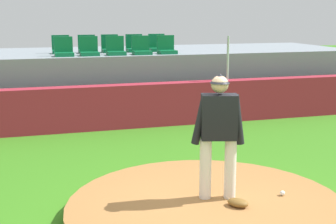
{
  "coord_description": "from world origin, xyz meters",
  "views": [
    {
      "loc": [
        -2.24,
        -5.73,
        2.81
      ],
      "look_at": [
        0.0,
        1.94,
        1.12
      ],
      "focal_mm": 50.38,
      "sensor_mm": 36.0,
      "label": 1
    }
  ],
  "objects_px": {
    "stadium_chair_9": "(157,46)",
    "stadium_chair_3": "(141,49)",
    "stadium_chair_8": "(135,46)",
    "baseball": "(282,193)",
    "stadium_chair_6": "(87,47)",
    "stadium_chair_1": "(89,50)",
    "fielding_glove": "(238,203)",
    "stadium_chair_2": "(116,49)",
    "stadium_chair_5": "(61,48)",
    "pitcher": "(219,127)",
    "stadium_chair_0": "(64,50)",
    "stadium_chair_4": "(166,48)",
    "stadium_chair_7": "(110,47)"
  },
  "relations": [
    {
      "from": "stadium_chair_9",
      "to": "stadium_chair_3",
      "type": "bearing_deg",
      "value": 52.97
    },
    {
      "from": "stadium_chair_8",
      "to": "stadium_chair_9",
      "type": "distance_m",
      "value": 0.69
    },
    {
      "from": "baseball",
      "to": "stadium_chair_6",
      "type": "bearing_deg",
      "value": 103.18
    },
    {
      "from": "stadium_chair_1",
      "to": "stadium_chair_3",
      "type": "height_order",
      "value": "same"
    },
    {
      "from": "fielding_glove",
      "to": "stadium_chair_2",
      "type": "distance_m",
      "value": 7.24
    },
    {
      "from": "stadium_chair_2",
      "to": "stadium_chair_9",
      "type": "bearing_deg",
      "value": -147.06
    },
    {
      "from": "baseball",
      "to": "stadium_chair_5",
      "type": "bearing_deg",
      "value": 108.02
    },
    {
      "from": "pitcher",
      "to": "stadium_chair_8",
      "type": "distance_m",
      "value": 7.61
    },
    {
      "from": "stadium_chair_3",
      "to": "stadium_chair_5",
      "type": "height_order",
      "value": "same"
    },
    {
      "from": "pitcher",
      "to": "stadium_chair_6",
      "type": "distance_m",
      "value": 7.66
    },
    {
      "from": "stadium_chair_8",
      "to": "stadium_chair_6",
      "type": "bearing_deg",
      "value": -0.64
    },
    {
      "from": "stadium_chair_1",
      "to": "stadium_chair_9",
      "type": "relative_size",
      "value": 1.0
    },
    {
      "from": "pitcher",
      "to": "stadium_chair_1",
      "type": "xyz_separation_m",
      "value": [
        -0.94,
        6.72,
        0.59
      ]
    },
    {
      "from": "baseball",
      "to": "pitcher",
      "type": "bearing_deg",
      "value": 168.38
    },
    {
      "from": "stadium_chair_0",
      "to": "stadium_chair_1",
      "type": "relative_size",
      "value": 1.0
    },
    {
      "from": "stadium_chair_8",
      "to": "baseball",
      "type": "bearing_deg",
      "value": 93.35
    },
    {
      "from": "stadium_chair_5",
      "to": "stadium_chair_6",
      "type": "distance_m",
      "value": 0.72
    },
    {
      "from": "fielding_glove",
      "to": "stadium_chair_4",
      "type": "distance_m",
      "value": 7.32
    },
    {
      "from": "pitcher",
      "to": "stadium_chair_1",
      "type": "bearing_deg",
      "value": 113.46
    },
    {
      "from": "stadium_chair_5",
      "to": "stadium_chair_7",
      "type": "relative_size",
      "value": 1.0
    },
    {
      "from": "fielding_glove",
      "to": "stadium_chair_8",
      "type": "xyz_separation_m",
      "value": [
        0.33,
        7.94,
        1.57
      ]
    },
    {
      "from": "stadium_chair_2",
      "to": "stadium_chair_5",
      "type": "xyz_separation_m",
      "value": [
        -1.37,
        0.93,
        0.0
      ]
    },
    {
      "from": "stadium_chair_5",
      "to": "stadium_chair_1",
      "type": "bearing_deg",
      "value": 126.73
    },
    {
      "from": "stadium_chair_0",
      "to": "stadium_chair_4",
      "type": "relative_size",
      "value": 1.0
    },
    {
      "from": "stadium_chair_3",
      "to": "stadium_chair_4",
      "type": "bearing_deg",
      "value": -177.89
    },
    {
      "from": "stadium_chair_4",
      "to": "stadium_chair_8",
      "type": "xyz_separation_m",
      "value": [
        -0.71,
        0.88,
        0.0
      ]
    },
    {
      "from": "stadium_chair_1",
      "to": "stadium_chair_5",
      "type": "distance_m",
      "value": 1.12
    },
    {
      "from": "stadium_chair_2",
      "to": "stadium_chair_7",
      "type": "relative_size",
      "value": 1.0
    },
    {
      "from": "pitcher",
      "to": "fielding_glove",
      "type": "relative_size",
      "value": 5.95
    },
    {
      "from": "stadium_chair_5",
      "to": "pitcher",
      "type": "bearing_deg",
      "value": 101.92
    },
    {
      "from": "stadium_chair_6",
      "to": "stadium_chair_7",
      "type": "xyz_separation_m",
      "value": [
        0.66,
        0.03,
        0.0
      ]
    },
    {
      "from": "stadium_chair_1",
      "to": "stadium_chair_7",
      "type": "distance_m",
      "value": 1.14
    },
    {
      "from": "pitcher",
      "to": "stadium_chair_0",
      "type": "height_order",
      "value": "stadium_chair_0"
    },
    {
      "from": "fielding_glove",
      "to": "stadium_chair_7",
      "type": "xyz_separation_m",
      "value": [
        -0.38,
        7.99,
        1.57
      ]
    },
    {
      "from": "stadium_chair_2",
      "to": "stadium_chair_8",
      "type": "distance_m",
      "value": 1.14
    },
    {
      "from": "fielding_glove",
      "to": "stadium_chair_9",
      "type": "xyz_separation_m",
      "value": [
        1.01,
        7.97,
        1.57
      ]
    },
    {
      "from": "stadium_chair_7",
      "to": "stadium_chair_8",
      "type": "distance_m",
      "value": 0.71
    },
    {
      "from": "fielding_glove",
      "to": "stadium_chair_7",
      "type": "relative_size",
      "value": 0.6
    },
    {
      "from": "stadium_chair_2",
      "to": "stadium_chair_5",
      "type": "relative_size",
      "value": 1.0
    },
    {
      "from": "baseball",
      "to": "stadium_chair_0",
      "type": "bearing_deg",
      "value": 110.08
    },
    {
      "from": "baseball",
      "to": "stadium_chair_5",
      "type": "relative_size",
      "value": 0.15
    },
    {
      "from": "stadium_chair_5",
      "to": "stadium_chair_9",
      "type": "relative_size",
      "value": 1.0
    },
    {
      "from": "stadium_chair_3",
      "to": "stadium_chair_2",
      "type": "bearing_deg",
      "value": -1.49
    },
    {
      "from": "baseball",
      "to": "stadium_chair_4",
      "type": "distance_m",
      "value": 7.08
    },
    {
      "from": "baseball",
      "to": "fielding_glove",
      "type": "bearing_deg",
      "value": -167.08
    },
    {
      "from": "pitcher",
      "to": "stadium_chair_6",
      "type": "relative_size",
      "value": 3.57
    },
    {
      "from": "baseball",
      "to": "stadium_chair_2",
      "type": "xyz_separation_m",
      "value": [
        -1.17,
        6.88,
        1.59
      ]
    },
    {
      "from": "stadium_chair_7",
      "to": "stadium_chair_2",
      "type": "bearing_deg",
      "value": 89.42
    },
    {
      "from": "stadium_chair_2",
      "to": "stadium_chair_0",
      "type": "bearing_deg",
      "value": -1.38
    },
    {
      "from": "stadium_chair_9",
      "to": "stadium_chair_0",
      "type": "bearing_deg",
      "value": 17.59
    }
  ]
}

